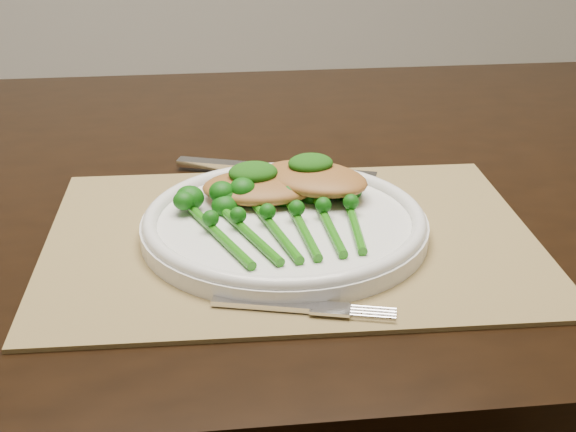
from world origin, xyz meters
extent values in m
cube|color=black|center=(0.13, -0.13, 0.73)|extent=(1.68, 1.05, 0.04)
cube|color=olive|center=(0.11, -0.31, 0.75)|extent=(0.50, 0.40, 0.00)
cylinder|color=white|center=(0.11, -0.30, 0.76)|extent=(0.27, 0.27, 0.02)
torus|color=white|center=(0.11, -0.30, 0.77)|extent=(0.27, 0.27, 0.01)
cube|color=silver|center=(0.06, -0.12, 0.76)|extent=(0.09, 0.05, 0.01)
cube|color=silver|center=(0.17, -0.16, 0.76)|extent=(0.14, 0.08, 0.00)
cube|color=silver|center=(0.06, -0.43, 0.76)|extent=(0.08, 0.04, 0.00)
ellipsoid|color=#A1682F|center=(0.09, -0.25, 0.78)|extent=(0.13, 0.10, 0.02)
ellipsoid|color=#A1682F|center=(0.15, -0.25, 0.79)|extent=(0.14, 0.14, 0.02)
ellipsoid|color=#0E3E08|center=(0.09, -0.24, 0.80)|extent=(0.05, 0.04, 0.02)
ellipsoid|color=#0E3E08|center=(0.15, -0.24, 0.80)|extent=(0.05, 0.04, 0.02)
camera|label=1|loc=(-0.04, -0.98, 1.10)|focal=50.00mm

